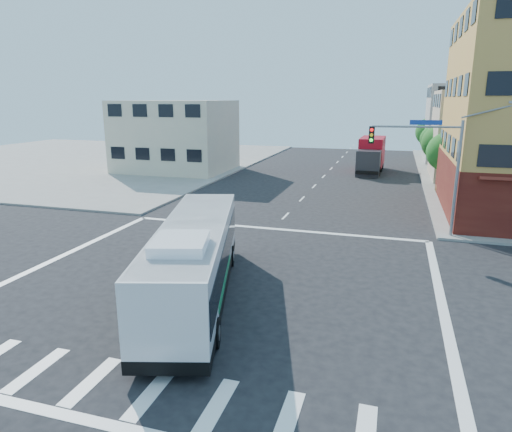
% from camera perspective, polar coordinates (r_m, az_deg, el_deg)
% --- Properties ---
extents(ground, '(120.00, 120.00, 0.00)m').
position_cam_1_polar(ground, '(21.05, -4.52, -8.48)').
color(ground, black).
rests_on(ground, ground).
extents(sidewalk_nw, '(50.00, 50.00, 0.15)m').
position_cam_1_polar(sidewalk_nw, '(68.23, -21.63, 6.62)').
color(sidewalk_nw, gray).
rests_on(sidewalk_nw, ground).
extents(building_east_near, '(12.06, 10.06, 9.00)m').
position_cam_1_polar(building_east_near, '(53.04, 27.83, 8.84)').
color(building_east_near, '#C2AE94').
rests_on(building_east_near, ground).
extents(building_east_far, '(12.06, 10.06, 10.00)m').
position_cam_1_polar(building_east_far, '(66.79, 25.73, 10.33)').
color(building_east_far, '#A0A09B').
rests_on(building_east_far, ground).
extents(building_west, '(12.06, 10.06, 8.00)m').
position_cam_1_polar(building_west, '(53.91, -10.00, 9.79)').
color(building_west, beige).
rests_on(building_west, ground).
extents(signal_mast_ne, '(7.91, 1.13, 8.07)m').
position_cam_1_polar(signal_mast_ne, '(28.88, 20.70, 7.16)').
color(signal_mast_ne, gray).
rests_on(signal_mast_ne, ground).
extents(street_tree_a, '(3.60, 3.60, 5.53)m').
position_cam_1_polar(street_tree_a, '(46.41, 22.84, 7.65)').
color(street_tree_a, '#341E12').
rests_on(street_tree_a, ground).
extents(street_tree_b, '(3.80, 3.80, 5.79)m').
position_cam_1_polar(street_tree_b, '(54.33, 22.07, 8.73)').
color(street_tree_b, '#341E12').
rests_on(street_tree_b, ground).
extents(street_tree_c, '(3.40, 3.40, 5.29)m').
position_cam_1_polar(street_tree_c, '(62.30, 21.45, 9.12)').
color(street_tree_c, '#341E12').
rests_on(street_tree_c, ground).
extents(street_tree_d, '(4.00, 4.00, 6.03)m').
position_cam_1_polar(street_tree_d, '(70.23, 21.03, 10.00)').
color(street_tree_d, '#341E12').
rests_on(street_tree_d, ground).
extents(transit_bus, '(5.85, 12.40, 3.60)m').
position_cam_1_polar(transit_bus, '(19.07, -7.69, -5.37)').
color(transit_bus, black).
rests_on(transit_bus, ground).
extents(box_truck, '(2.79, 8.69, 3.88)m').
position_cam_1_polar(box_truck, '(54.01, 14.19, 7.32)').
color(box_truck, '#27272C').
rests_on(box_truck, ground).
extents(parked_car, '(2.29, 4.78, 1.58)m').
position_cam_1_polar(parked_car, '(45.51, 22.73, 3.98)').
color(parked_car, tan).
rests_on(parked_car, ground).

